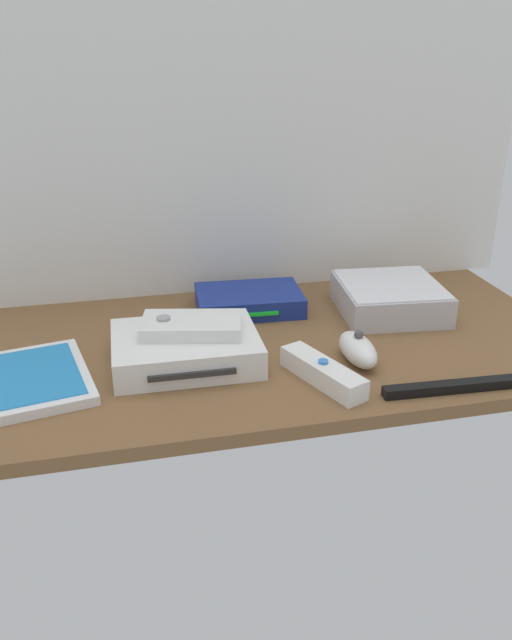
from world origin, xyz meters
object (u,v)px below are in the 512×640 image
remote_wand (323,373)px  remote_nunchuk (358,349)px  sensor_bar (468,385)px  game_console (186,349)px  game_case (37,378)px  network_router (249,301)px  mini_computer (390,298)px  remote_classic_pad (191,326)px

remote_wand → remote_nunchuk: (6.93, 4.68, 0.53)cm
remote_wand → sensor_bar: 19.63cm
game_console → game_case: size_ratio=1.00×
remote_wand → sensor_bar: size_ratio=0.63×
network_router → remote_nunchuk: (11.21, -22.89, 0.34)cm
game_console → sensor_bar: 39.85cm
sensor_bar → game_console: bearing=157.9°
mini_computer → remote_classic_pad: remote_classic_pad is taller
mini_computer → network_router: bearing=164.4°
game_console → game_case: (-20.90, -1.69, -1.44)cm
mini_computer → remote_nunchuk: (-12.15, -16.39, -0.60)cm
game_console → mini_computer: mini_computer is taller
game_case → sensor_bar: (56.99, -15.13, -0.06)cm
remote_wand → remote_classic_pad: (-16.52, 11.12, 3.90)cm
remote_classic_pad → sensor_bar: (35.02, -17.64, -4.71)cm
network_router → remote_classic_pad: bearing=-122.9°
game_case → remote_nunchuk: 45.61cm
game_console → network_router: game_console is taller
remote_nunchuk → remote_classic_pad: (-23.45, 6.45, 3.37)cm
remote_nunchuk → game_console: bearing=165.9°
remote_nunchuk → remote_classic_pad: remote_classic_pad is taller
remote_nunchuk → sensor_bar: remote_nunchuk is taller
game_console → remote_nunchuk: (24.52, -5.62, -0.16)cm
game_case → network_router: size_ratio=1.13×
remote_classic_pad → sensor_bar: bearing=-14.7°
network_router → sensor_bar: (22.78, -34.09, -1.00)cm
game_case → remote_nunchuk: remote_nunchuk is taller
game_console → remote_wand: game_console is taller
network_router → remote_classic_pad: 20.83cm
game_console → sensor_bar: (36.09, -16.82, -1.50)cm
mini_computer → remote_nunchuk: mini_computer is taller
game_case → sensor_bar: game_case is taller
game_console → remote_wand: (17.59, -10.30, -0.69)cm
network_router → sensor_bar: network_router is taller
sensor_bar → mini_computer: bearing=91.6°
mini_computer → network_router: (-23.37, 6.51, -0.94)cm
game_console → remote_nunchuk: remote_nunchuk is taller
remote_wand → game_console: bearing=128.2°
network_router → sensor_bar: 41.01cm
game_console → network_router: 21.81cm
remote_nunchuk → network_router: bearing=114.9°
game_console → sensor_bar: size_ratio=0.89×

